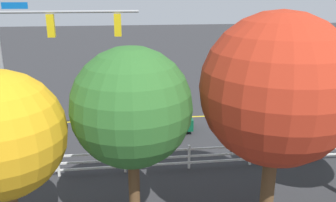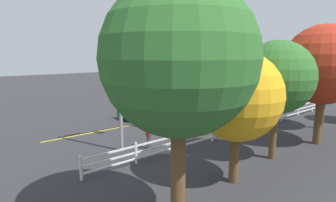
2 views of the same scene
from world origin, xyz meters
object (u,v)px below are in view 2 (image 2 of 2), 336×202
object	(u,v)px
car_3	(181,115)
tree_5	(179,59)
pedestrian	(149,134)
tree_3	(277,78)
car_0	(255,101)
car_2	(143,110)
car_1	(230,96)
tree_1	(237,97)
tree_4	(327,64)
tree_2	(324,65)

from	to	relation	value
car_3	tree_5	world-z (taller)	tree_5
pedestrian	tree_3	bearing A→B (deg)	-170.37
pedestrian	car_0	bearing A→B (deg)	-106.71
car_2	car_1	bearing A→B (deg)	178.87
car_0	pedestrian	xyz separation A→B (m)	(16.11, 3.38, 0.23)
car_1	tree_1	size ratio (longest dim) A/B	0.72
tree_4	car_3	bearing A→B (deg)	-47.65
tree_2	pedestrian	bearing A→B (deg)	-34.01
car_2	tree_1	size ratio (longest dim) A/B	0.70
car_2	tree_2	world-z (taller)	tree_2
car_2	car_3	xyz separation A→B (m)	(-1.23, 3.69, -0.02)
tree_4	tree_1	bearing A→B (deg)	5.81
tree_4	car_1	bearing A→B (deg)	-108.59
tree_1	car_2	bearing A→B (deg)	-106.67
tree_3	car_0	bearing A→B (deg)	-143.42
car_1	tree_1	world-z (taller)	tree_1
car_0	tree_5	size ratio (longest dim) A/B	0.60
pedestrian	car_2	bearing A→B (deg)	-60.03
tree_1	tree_3	size ratio (longest dim) A/B	0.91
car_0	car_1	world-z (taller)	car_0
tree_1	pedestrian	bearing A→B (deg)	-85.67
car_0	tree_4	distance (m)	9.62
car_3	tree_3	size ratio (longest dim) A/B	0.74
tree_2	car_0	bearing A→B (deg)	-128.70
tree_1	tree_5	size ratio (longest dim) A/B	0.73
car_0	tree_4	world-z (taller)	tree_4
car_0	tree_4	xyz separation A→B (m)	(3.47, 7.95, 4.16)
tree_3	tree_5	distance (m)	7.96
car_1	tree_5	size ratio (longest dim) A/B	0.53
car_2	pedestrian	distance (m)	8.17
car_3	tree_2	size ratio (longest dim) A/B	0.63
tree_2	tree_3	size ratio (longest dim) A/B	1.17
tree_2	tree_3	world-z (taller)	tree_2
car_1	car_2	bearing A→B (deg)	0.38
tree_3	tree_4	bearing A→B (deg)	-174.23
car_3	tree_5	size ratio (longest dim) A/B	0.59
car_0	car_3	xyz separation A→B (m)	(10.62, 0.10, -0.03)
car_1	car_2	distance (m)	12.28
car_0	tree_5	world-z (taller)	tree_5
car_0	car_3	bearing A→B (deg)	-179.27
car_0	tree_2	world-z (taller)	tree_2
car_3	tree_2	bearing A→B (deg)	-68.66
pedestrian	tree_2	distance (m)	11.23
car_2	pedestrian	world-z (taller)	pedestrian
car_1	tree_3	xyz separation A→B (m)	(12.29, 12.45, 3.70)
tree_5	car_3	bearing A→B (deg)	-132.32
tree_3	tree_5	xyz separation A→B (m)	(7.80, 1.22, 1.05)
tree_5	pedestrian	bearing A→B (deg)	-118.05
car_1	tree_2	distance (m)	15.69
car_0	car_2	world-z (taller)	car_2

